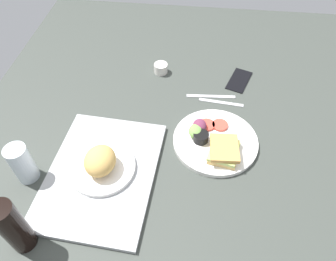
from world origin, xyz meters
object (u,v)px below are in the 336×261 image
Objects in this scene: bread_plate_near at (101,164)px; drinking_glass at (22,164)px; plate_with_salad at (214,141)px; serving_tray at (102,173)px; fork at (221,102)px; knife at (211,96)px; cell_phone at (239,80)px; soda_bottle at (13,227)px; espresso_cup at (161,68)px.

drinking_glass is (-4.00, 22.81, 2.02)cm from bread_plate_near.
bread_plate_near is at bearing 114.13° from plate_with_salad.
drinking_glass is at bearing 97.88° from serving_tray.
fork is 5.00cm from knife.
serving_tray is 3.13× the size of cell_phone.
soda_bottle is at bearing -160.02° from drinking_glass.
soda_bottle reaches higher than espresso_cup.
serving_tray is 29.36cm from soda_bottle.
knife is (-12.79, -21.37, -1.75)cm from espresso_cup.
serving_tray is 2.15× the size of bread_plate_near.
fork is (-15.79, -25.37, -1.75)cm from espresso_cup.
plate_with_salad is at bearing -71.22° from drinking_glass.
soda_bottle is at bearing 160.94° from cell_phone.
cell_phone reaches higher than fork.
soda_bottle reaches higher than drinking_glass.
fork is (20.66, -2.41, -1.44)cm from plate_with_salad.
knife is 15.60cm from cell_phone.
knife is (63.61, -48.56, -9.26)cm from soda_bottle.
bread_plate_near reaches higher than knife.
fork is (60.61, -52.56, -9.26)cm from soda_bottle.
plate_with_salad is 43.08cm from espresso_cup.
cell_phone is at bearing -111.96° from fork.
knife is (3.00, 4.00, 0.00)cm from fork.
knife is at bearing -120.90° from espresso_cup.
drinking_glass reaches higher than plate_with_salad.
drinking_glass is at bearing 33.66° from knife.
soda_bottle is 80.76cm from fork.
plate_with_salad reaches higher than knife.
soda_bottle is at bearing 147.01° from serving_tray.
serving_tray reaches higher than cell_phone.
drinking_glass is at bearing 108.78° from plate_with_salad.
drinking_glass reaches higher than bread_plate_near.
knife is at bearing 153.58° from cell_phone.
serving_tray is 38.57cm from plate_with_salad.
fork is at bearing -6.66° from plate_with_salad.
cell_phone is (50.90, -44.55, -0.40)cm from serving_tray.
bread_plate_near reaches higher than cell_phone.
bread_plate_near is 53.42cm from espresso_cup.
soda_bottle is at bearing 48.62° from knife.
espresso_cup is 29.94cm from fork.
soda_bottle is (-39.95, 50.15, 7.82)cm from plate_with_salad.
drinking_glass is 0.95× the size of cell_phone.
serving_tray is at bearing -82.12° from drinking_glass.
plate_with_salad is at bearing -147.79° from espresso_cup.
drinking_glass is 71.03cm from knife.
serving_tray is at bearing 158.54° from cell_phone.
drinking_glass is 2.44× the size of espresso_cup.
soda_bottle is (-20.38, -7.41, 2.67)cm from drinking_glass.
plate_with_salad is 1.52× the size of knife.
soda_bottle reaches higher than serving_tray.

